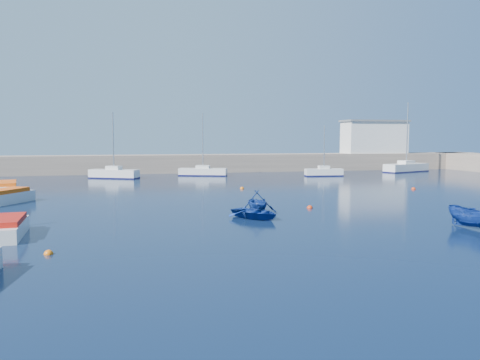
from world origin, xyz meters
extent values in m
plane|color=#0C1A35|center=(0.00, 0.00, 0.00)|extent=(220.00, 220.00, 0.00)
cube|color=gray|center=(0.00, 46.00, 1.30)|extent=(96.00, 4.50, 2.60)
cube|color=silver|center=(30.00, 46.00, 5.10)|extent=(10.00, 4.00, 5.00)
cube|color=silver|center=(-10.31, 37.69, 0.56)|extent=(6.33, 4.32, 1.11)
cylinder|color=#B7BABC|center=(-10.31, 37.69, 4.68)|extent=(0.16, 0.16, 7.14)
cube|color=silver|center=(1.18, 39.33, 0.50)|extent=(6.61, 3.77, 1.00)
cylinder|color=#B7BABC|center=(1.18, 39.33, 4.67)|extent=(0.14, 0.14, 7.33)
cube|color=silver|center=(16.73, 35.03, 0.49)|extent=(5.07, 1.86, 0.98)
cylinder|color=#B7BABC|center=(16.73, 35.03, 3.83)|extent=(0.15, 0.15, 5.70)
cube|color=silver|center=(31.85, 39.56, 0.61)|extent=(8.16, 4.85, 1.22)
cylinder|color=#B7BABC|center=(31.85, 39.56, 5.75)|extent=(0.17, 0.17, 9.07)
cube|color=silver|center=(-14.38, 2.98, 0.37)|extent=(1.91, 4.61, 0.73)
cube|color=#AF160C|center=(-14.38, 2.98, 0.87)|extent=(1.74, 3.48, 0.27)
cube|color=silver|center=(-17.61, 16.23, 0.42)|extent=(3.63, 4.87, 0.83)
cube|color=#EF540D|center=(-17.61, 16.23, 0.99)|extent=(3.01, 3.81, 0.31)
cube|color=silver|center=(-19.32, 23.11, 0.41)|extent=(3.00, 5.71, 0.82)
cube|color=#EF540D|center=(-19.32, 23.11, 0.97)|extent=(2.62, 4.36, 0.30)
imported|color=navy|center=(-0.54, 5.47, 0.35)|extent=(3.93, 4.19, 0.71)
imported|color=navy|center=(0.08, 7.25, 0.78)|extent=(2.60, 3.00, 1.56)
imported|color=navy|center=(10.54, -0.59, 0.64)|extent=(2.05, 3.50, 1.27)
sphere|color=orange|center=(-11.67, -1.38, 0.00)|extent=(0.40, 0.40, 0.40)
sphere|color=red|center=(4.41, 8.70, 0.00)|extent=(0.43, 0.43, 0.43)
sphere|color=orange|center=(2.58, 22.32, 0.00)|extent=(0.42, 0.42, 0.42)
sphere|color=red|center=(18.98, 18.07, 0.00)|extent=(0.42, 0.42, 0.42)
camera|label=1|loc=(-8.02, -22.75, 5.07)|focal=35.00mm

